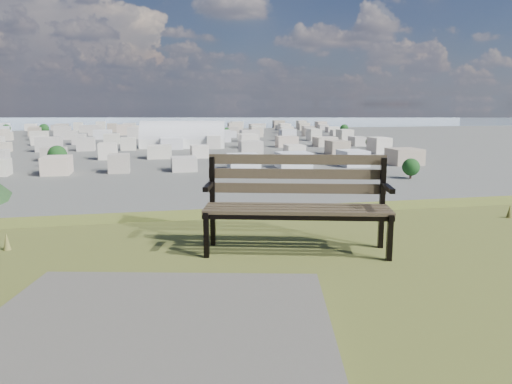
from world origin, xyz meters
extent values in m
cube|color=#483C29|center=(-0.97, 2.07, 25.47)|extent=(1.86, 0.60, 0.04)
cube|color=#483C29|center=(-0.93, 2.20, 25.47)|extent=(1.86, 0.60, 0.04)
cube|color=#483C29|center=(-0.90, 2.32, 25.47)|extent=(1.86, 0.60, 0.04)
cube|color=#483C29|center=(-0.86, 2.44, 25.47)|extent=(1.86, 0.60, 0.04)
cube|color=#483C29|center=(-0.84, 2.52, 25.64)|extent=(1.85, 0.55, 0.11)
cube|color=#483C29|center=(-0.83, 2.55, 25.79)|extent=(1.85, 0.55, 0.11)
cube|color=#483C29|center=(-0.83, 2.58, 25.94)|extent=(1.85, 0.55, 0.11)
cube|color=black|center=(-1.85, 2.30, 25.23)|extent=(0.07, 0.08, 0.47)
cube|color=black|center=(-1.73, 2.74, 25.49)|extent=(0.07, 0.08, 0.98)
cube|color=black|center=(-1.79, 2.50, 25.43)|extent=(0.19, 0.53, 0.05)
cube|color=black|center=(-1.81, 2.45, 25.70)|extent=(0.15, 0.38, 0.05)
cube|color=black|center=(-0.09, 1.81, 25.23)|extent=(0.07, 0.08, 0.47)
cube|color=black|center=(0.03, 2.25, 25.49)|extent=(0.07, 0.08, 0.98)
cube|color=black|center=(-0.04, 2.01, 25.43)|extent=(0.19, 0.53, 0.05)
cube|color=black|center=(-0.05, 1.96, 25.70)|extent=(0.15, 0.38, 0.05)
cube|color=black|center=(-0.97, 2.06, 25.42)|extent=(1.85, 0.55, 0.04)
cube|color=black|center=(-0.86, 2.45, 25.42)|extent=(1.85, 0.55, 0.04)
cube|color=#5E5A52|center=(-2.55, 0.03, 25.03)|extent=(3.13, 3.89, 0.07)
cone|color=brown|center=(-3.90, 3.00, 25.09)|extent=(0.08, 0.08, 0.19)
cone|color=brown|center=(2.40, 3.20, 25.09)|extent=(0.08, 0.08, 0.18)
cube|color=silver|center=(19.07, 310.73, 2.85)|extent=(53.98, 29.35, 5.69)
cylinder|color=silver|center=(19.07, 310.73, 5.69)|extent=(53.98, 29.35, 21.63)
cube|color=#A4998C|center=(-36.00, 200.00, 3.50)|extent=(11.00, 11.00, 7.00)
cube|color=beige|center=(-12.00, 200.00, 3.50)|extent=(11.00, 11.00, 7.00)
cube|color=silver|center=(12.00, 200.00, 3.50)|extent=(11.00, 11.00, 7.00)
cube|color=beige|center=(36.00, 200.00, 3.50)|extent=(11.00, 11.00, 7.00)
cube|color=gray|center=(60.00, 200.00, 3.50)|extent=(11.00, 11.00, 7.00)
cube|color=beige|center=(84.00, 200.00, 3.50)|extent=(11.00, 11.00, 7.00)
cube|color=#B8B0A6|center=(108.00, 200.00, 3.50)|extent=(11.00, 11.00, 7.00)
cube|color=silver|center=(-48.00, 250.00, 3.50)|extent=(11.00, 11.00, 7.00)
cube|color=beige|center=(-24.00, 250.00, 3.50)|extent=(11.00, 11.00, 7.00)
cube|color=gray|center=(0.00, 250.00, 3.50)|extent=(11.00, 11.00, 7.00)
cube|color=beige|center=(24.00, 250.00, 3.50)|extent=(11.00, 11.00, 7.00)
cube|color=#B8B0A6|center=(48.00, 250.00, 3.50)|extent=(11.00, 11.00, 7.00)
cube|color=beige|center=(72.00, 250.00, 3.50)|extent=(11.00, 11.00, 7.00)
cube|color=#A4998C|center=(96.00, 250.00, 3.50)|extent=(11.00, 11.00, 7.00)
cube|color=beige|center=(120.00, 250.00, 3.50)|extent=(11.00, 11.00, 7.00)
cube|color=beige|center=(-60.00, 300.00, 3.50)|extent=(11.00, 11.00, 7.00)
cube|color=#B8B0A6|center=(-36.00, 300.00, 3.50)|extent=(11.00, 11.00, 7.00)
cube|color=beige|center=(-12.00, 300.00, 3.50)|extent=(11.00, 11.00, 7.00)
cube|color=#A4998C|center=(12.00, 300.00, 3.50)|extent=(11.00, 11.00, 7.00)
cube|color=beige|center=(36.00, 300.00, 3.50)|extent=(11.00, 11.00, 7.00)
cube|color=silver|center=(60.00, 300.00, 3.50)|extent=(11.00, 11.00, 7.00)
cube|color=beige|center=(84.00, 300.00, 3.50)|extent=(11.00, 11.00, 7.00)
cube|color=gray|center=(108.00, 300.00, 3.50)|extent=(11.00, 11.00, 7.00)
cube|color=beige|center=(132.00, 300.00, 3.50)|extent=(11.00, 11.00, 7.00)
cube|color=#A4998C|center=(-96.00, 350.00, 3.50)|extent=(11.00, 11.00, 7.00)
cube|color=beige|center=(-72.00, 350.00, 3.50)|extent=(11.00, 11.00, 7.00)
cube|color=silver|center=(-48.00, 350.00, 3.50)|extent=(11.00, 11.00, 7.00)
cube|color=beige|center=(-24.00, 350.00, 3.50)|extent=(11.00, 11.00, 7.00)
cube|color=gray|center=(0.00, 350.00, 3.50)|extent=(11.00, 11.00, 7.00)
cube|color=beige|center=(24.00, 350.00, 3.50)|extent=(11.00, 11.00, 7.00)
cube|color=#B8B0A6|center=(48.00, 350.00, 3.50)|extent=(11.00, 11.00, 7.00)
cube|color=beige|center=(72.00, 350.00, 3.50)|extent=(11.00, 11.00, 7.00)
cube|color=#A4998C|center=(96.00, 350.00, 3.50)|extent=(11.00, 11.00, 7.00)
cube|color=beige|center=(120.00, 350.00, 3.50)|extent=(11.00, 11.00, 7.00)
cube|color=silver|center=(144.00, 350.00, 3.50)|extent=(11.00, 11.00, 7.00)
cube|color=beige|center=(-108.00, 400.00, 3.50)|extent=(11.00, 11.00, 7.00)
cube|color=#B8B0A6|center=(-84.00, 400.00, 3.50)|extent=(11.00, 11.00, 7.00)
cube|color=beige|center=(-60.00, 400.00, 3.50)|extent=(11.00, 11.00, 7.00)
cube|color=#A4998C|center=(-36.00, 400.00, 3.50)|extent=(11.00, 11.00, 7.00)
cube|color=beige|center=(-12.00, 400.00, 3.50)|extent=(11.00, 11.00, 7.00)
cube|color=silver|center=(12.00, 400.00, 3.50)|extent=(11.00, 11.00, 7.00)
cube|color=beige|center=(36.00, 400.00, 3.50)|extent=(11.00, 11.00, 7.00)
cube|color=gray|center=(60.00, 400.00, 3.50)|extent=(11.00, 11.00, 7.00)
cube|color=beige|center=(84.00, 400.00, 3.50)|extent=(11.00, 11.00, 7.00)
cube|color=#B8B0A6|center=(108.00, 400.00, 3.50)|extent=(11.00, 11.00, 7.00)
cube|color=beige|center=(132.00, 400.00, 3.50)|extent=(11.00, 11.00, 7.00)
cube|color=#A4998C|center=(156.00, 400.00, 3.50)|extent=(11.00, 11.00, 7.00)
cube|color=beige|center=(-120.00, 450.00, 3.50)|extent=(11.00, 11.00, 7.00)
cube|color=gray|center=(-96.00, 450.00, 3.50)|extent=(11.00, 11.00, 7.00)
cube|color=beige|center=(-72.00, 450.00, 3.50)|extent=(11.00, 11.00, 7.00)
cube|color=#B8B0A6|center=(-48.00, 450.00, 3.50)|extent=(11.00, 11.00, 7.00)
cube|color=beige|center=(-24.00, 450.00, 3.50)|extent=(11.00, 11.00, 7.00)
cube|color=#A4998C|center=(0.00, 450.00, 3.50)|extent=(11.00, 11.00, 7.00)
cube|color=beige|center=(24.00, 450.00, 3.50)|extent=(11.00, 11.00, 7.00)
cube|color=silver|center=(48.00, 450.00, 3.50)|extent=(11.00, 11.00, 7.00)
cube|color=beige|center=(72.00, 450.00, 3.50)|extent=(11.00, 11.00, 7.00)
cube|color=gray|center=(96.00, 450.00, 3.50)|extent=(11.00, 11.00, 7.00)
cube|color=beige|center=(120.00, 450.00, 3.50)|extent=(11.00, 11.00, 7.00)
cube|color=#B8B0A6|center=(144.00, 450.00, 3.50)|extent=(11.00, 11.00, 7.00)
cube|color=beige|center=(168.00, 450.00, 3.50)|extent=(11.00, 11.00, 7.00)
cube|color=silver|center=(-132.00, 500.00, 3.50)|extent=(11.00, 11.00, 7.00)
cube|color=beige|center=(-108.00, 500.00, 3.50)|extent=(11.00, 11.00, 7.00)
cube|color=gray|center=(-84.00, 500.00, 3.50)|extent=(11.00, 11.00, 7.00)
cube|color=beige|center=(-60.00, 500.00, 3.50)|extent=(11.00, 11.00, 7.00)
cube|color=#B8B0A6|center=(-36.00, 500.00, 3.50)|extent=(11.00, 11.00, 7.00)
cube|color=beige|center=(-12.00, 500.00, 3.50)|extent=(11.00, 11.00, 7.00)
cube|color=#A4998C|center=(12.00, 500.00, 3.50)|extent=(11.00, 11.00, 7.00)
cube|color=beige|center=(36.00, 500.00, 3.50)|extent=(11.00, 11.00, 7.00)
cube|color=silver|center=(60.00, 500.00, 3.50)|extent=(11.00, 11.00, 7.00)
cube|color=beige|center=(84.00, 500.00, 3.50)|extent=(11.00, 11.00, 7.00)
cube|color=gray|center=(108.00, 500.00, 3.50)|extent=(11.00, 11.00, 7.00)
cube|color=beige|center=(132.00, 500.00, 3.50)|extent=(11.00, 11.00, 7.00)
cube|color=#B8B0A6|center=(156.00, 500.00, 3.50)|extent=(11.00, 11.00, 7.00)
cube|color=beige|center=(180.00, 500.00, 3.50)|extent=(11.00, 11.00, 7.00)
cube|color=silver|center=(-144.00, 550.00, 3.50)|extent=(11.00, 11.00, 7.00)
cube|color=beige|center=(-120.00, 550.00, 3.50)|extent=(11.00, 11.00, 7.00)
cube|color=gray|center=(-96.00, 550.00, 3.50)|extent=(11.00, 11.00, 7.00)
cube|color=beige|center=(-72.00, 550.00, 3.50)|extent=(11.00, 11.00, 7.00)
cube|color=#B8B0A6|center=(-48.00, 550.00, 3.50)|extent=(11.00, 11.00, 7.00)
cube|color=beige|center=(-24.00, 550.00, 3.50)|extent=(11.00, 11.00, 7.00)
cube|color=#A4998C|center=(0.00, 550.00, 3.50)|extent=(11.00, 11.00, 7.00)
cube|color=beige|center=(24.00, 550.00, 3.50)|extent=(11.00, 11.00, 7.00)
cube|color=silver|center=(48.00, 550.00, 3.50)|extent=(11.00, 11.00, 7.00)
cube|color=beige|center=(72.00, 550.00, 3.50)|extent=(11.00, 11.00, 7.00)
cube|color=gray|center=(96.00, 550.00, 3.50)|extent=(11.00, 11.00, 7.00)
cube|color=beige|center=(120.00, 550.00, 3.50)|extent=(11.00, 11.00, 7.00)
cube|color=#B8B0A6|center=(144.00, 550.00, 3.50)|extent=(11.00, 11.00, 7.00)
cube|color=beige|center=(168.00, 550.00, 3.50)|extent=(11.00, 11.00, 7.00)
cube|color=#A4998C|center=(192.00, 550.00, 3.50)|extent=(11.00, 11.00, 7.00)
cylinder|color=#34201A|center=(90.00, 160.00, 1.05)|extent=(0.80, 0.80, 2.10)
sphere|color=black|center=(90.00, 160.00, 4.20)|extent=(6.30, 6.30, 6.30)
cylinder|color=#34201A|center=(-40.00, 220.00, 1.35)|extent=(0.80, 0.80, 2.70)
sphere|color=black|center=(-40.00, 220.00, 5.40)|extent=(8.10, 8.10, 8.10)
cylinder|color=#34201A|center=(130.00, 280.00, 0.97)|extent=(0.80, 0.80, 1.95)
sphere|color=black|center=(130.00, 280.00, 3.90)|extent=(5.85, 5.85, 5.85)
cylinder|color=#34201A|center=(60.00, 400.00, 1.12)|extent=(0.80, 0.80, 2.25)
sphere|color=black|center=(60.00, 400.00, 4.50)|extent=(6.75, 6.75, 6.75)
cylinder|color=#34201A|center=(-90.00, 460.00, 1.43)|extent=(0.80, 0.80, 2.85)
sphere|color=black|center=(-90.00, 460.00, 5.70)|extent=(8.55, 8.55, 8.55)
cylinder|color=#34201A|center=(-130.00, 500.00, 1.20)|extent=(0.80, 0.80, 2.40)
sphere|color=black|center=(-130.00, 500.00, 4.80)|extent=(7.20, 7.20, 7.20)
cylinder|color=#34201A|center=(40.00, 300.00, 1.05)|extent=(0.80, 0.80, 2.10)
sphere|color=black|center=(40.00, 300.00, 4.20)|extent=(6.30, 6.30, 6.30)
cylinder|color=#34201A|center=(170.00, 420.00, 1.27)|extent=(0.80, 0.80, 2.55)
sphere|color=black|center=(170.00, 420.00, 5.10)|extent=(7.65, 7.65, 7.65)
cube|color=#869CAB|center=(0.00, 900.00, 0.00)|extent=(2400.00, 700.00, 0.12)
cube|color=#9CABC1|center=(150.00, 1390.00, 22.50)|extent=(700.00, 220.00, 45.00)
cube|color=#9CABC1|center=(650.00, 1430.00, 30.00)|extent=(500.00, 220.00, 60.00)
camera|label=1|loc=(-2.39, -2.57, 26.53)|focal=35.00mm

